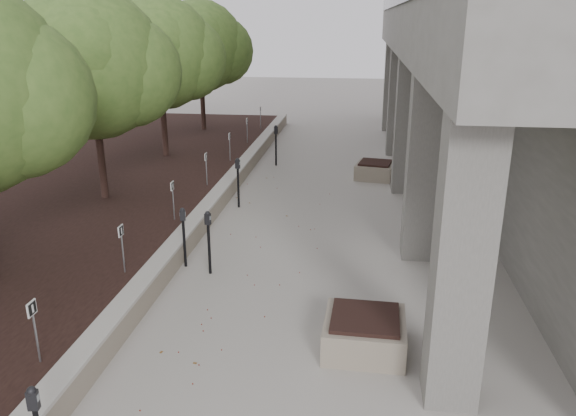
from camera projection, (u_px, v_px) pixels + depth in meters
The scene contains 19 objects.
retaining_wall at pixel (221, 196), 15.96m from camera, with size 0.39×26.00×0.50m, color gray, non-canonical shape.
planting_bed at pixel (98, 192), 16.42m from camera, with size 7.00×26.00×0.40m, color black.
crabapple_tree_3 at pixel (94, 96), 14.46m from camera, with size 4.60×4.00×5.44m, color #406225, non-canonical shape.
crabapple_tree_4 at pixel (161, 77), 19.15m from camera, with size 4.60×4.00×5.44m, color #406225, non-canonical shape.
crabapple_tree_5 at pixel (201, 66), 23.85m from camera, with size 4.60×4.00×5.44m, color #406225, non-canonical shape.
parking_sign_2 at pixel (36, 332), 7.83m from camera, with size 0.04×0.22×0.96m, color black, non-canonical shape.
parking_sign_3 at pixel (123, 249), 10.65m from camera, with size 0.04×0.22×0.96m, color black, non-canonical shape.
parking_sign_4 at pixel (173, 201), 13.47m from camera, with size 0.04×0.22×0.96m, color black, non-canonical shape.
parking_sign_5 at pixel (206, 169), 16.29m from camera, with size 0.04×0.22×0.96m, color black, non-canonical shape.
parking_sign_6 at pixel (230, 147), 19.11m from camera, with size 0.04×0.22×0.96m, color black, non-canonical shape.
parking_sign_7 at pixel (247, 130), 21.92m from camera, with size 0.04×0.22×0.96m, color black, non-canonical shape.
parking_sign_8 at pixel (261, 118), 24.74m from camera, with size 0.04×0.22×0.96m, color black, non-canonical shape.
parking_meter_2 at pixel (209, 243), 11.46m from camera, with size 0.14×0.10×1.37m, color black, non-canonical shape.
parking_meter_3 at pixel (184, 237), 11.80m from camera, with size 0.13×0.09×1.32m, color black, non-canonical shape.
parking_meter_4 at pixel (238, 183), 15.53m from camera, with size 0.14×0.10×1.42m, color black, non-canonical shape.
parking_meter_5 at pixel (276, 145), 20.00m from camera, with size 0.14×0.10×1.46m, color black, non-canonical shape.
planter_front at pixel (364, 332), 8.92m from camera, with size 1.27×1.27×0.59m, color gray, non-canonical shape.
planter_back at pixel (375, 170), 18.54m from camera, with size 1.19×1.19×0.55m, color gray, non-canonical shape.
berry_scatter at pixel (255, 265), 12.07m from camera, with size 3.30×14.10×0.02m, color maroon, non-canonical shape.
Camera 1 is at (2.03, -5.85, 5.04)m, focal length 35.03 mm.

